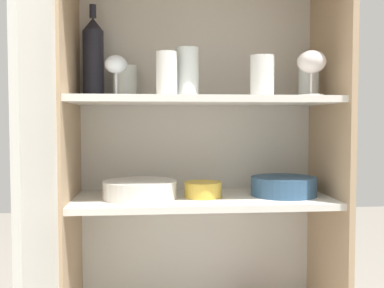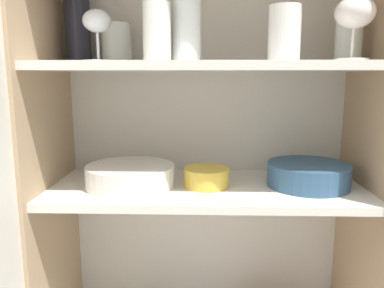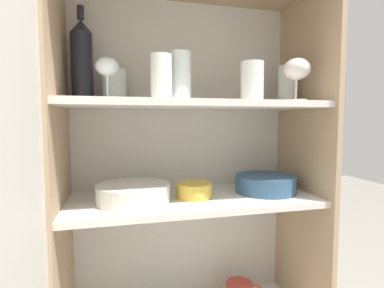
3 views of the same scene
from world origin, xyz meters
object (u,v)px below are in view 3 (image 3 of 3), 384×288
Objects in this scene: wine_bottle at (82,60)px; serving_bowl_small at (193,189)px; plate_stack_white at (133,193)px; mixing_bowl_large at (266,183)px.

serving_bowl_small is at bearing -15.53° from wine_bottle.
wine_bottle is 1.31× the size of plate_stack_white.
plate_stack_white is 0.19m from serving_bowl_small.
wine_bottle is 2.53× the size of serving_bowl_small.
wine_bottle is at bearing 164.47° from serving_bowl_small.
plate_stack_white is (0.15, -0.10, -0.41)m from wine_bottle.
mixing_bowl_large is at bearing 1.68° from plate_stack_white.
mixing_bowl_large is (0.60, -0.08, -0.40)m from wine_bottle.
mixing_bowl_large is 1.77× the size of serving_bowl_small.
serving_bowl_small is (0.34, -0.09, -0.41)m from wine_bottle.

